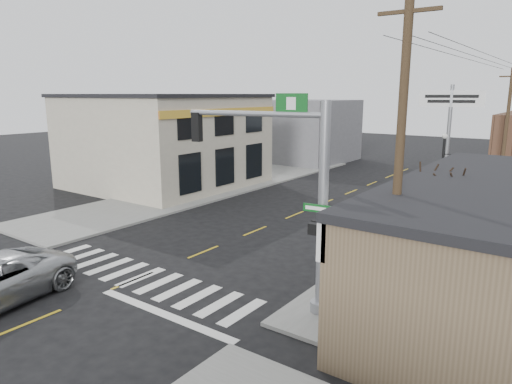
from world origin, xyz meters
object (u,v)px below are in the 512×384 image
Objects in this scene: bare_tree at (442,174)px; utility_pole_far at (506,133)px; lamp_post at (443,176)px; traffic_signal_pole at (300,184)px; dance_center_sign at (450,118)px; guide_sign at (423,219)px; fire_hydrant at (350,266)px; utility_pole_near at (399,165)px.

utility_pole_far reaches higher than bare_tree.
utility_pole_far reaches higher than lamp_post.
utility_pole_far is (2.85, 21.72, 0.28)m from traffic_signal_pole.
bare_tree is (2.45, -10.98, -1.46)m from dance_center_sign.
fire_hydrant is at bearing -110.86° from guide_sign.
utility_pole_far reaches higher than fire_hydrant.
guide_sign is at bearing 97.79° from utility_pole_near.
bare_tree is at bearing -88.38° from utility_pole_far.
fire_hydrant is 0.08× the size of utility_pole_far.
bare_tree is at bearing 50.08° from traffic_signal_pole.
bare_tree reaches higher than fire_hydrant.
dance_center_sign is (-1.22, 8.49, 3.89)m from guide_sign.
utility_pole_near is at bearing -92.06° from bare_tree.
dance_center_sign is at bearing 102.55° from bare_tree.
utility_pole_near is (2.29, -15.34, -0.59)m from dance_center_sign.
bare_tree is 4.44m from utility_pole_near.
fire_hydrant is 6.00m from utility_pole_near.
traffic_signal_pole is at bearing -96.78° from utility_pole_far.
lamp_post is 5.15m from dance_center_sign.
bare_tree is at bearing -94.90° from lamp_post.
traffic_signal_pole is 0.81× the size of utility_pole_far.
lamp_post is at bearing 75.64° from traffic_signal_pole.
fire_hydrant is 13.43m from dance_center_sign.
dance_center_sign is at bearing 81.11° from traffic_signal_pole.
dance_center_sign reaches higher than lamp_post.
traffic_signal_pole is at bearing -115.86° from lamp_post.
utility_pole_near is at bearing 0.57° from traffic_signal_pole.
dance_center_sign is 15.52m from utility_pole_near.
lamp_post is 11.27m from utility_pole_near.
utility_pole_near is (2.97, 0.36, 0.83)m from traffic_signal_pole.
utility_pole_near is 1.13× the size of utility_pole_far.
utility_pole_far reaches higher than traffic_signal_pole.
dance_center_sign is 0.77× the size of utility_pole_near.
utility_pole_far is at bearing 76.11° from traffic_signal_pole.
dance_center_sign is at bearing 83.91° from lamp_post.
fire_hydrant is at bearing 130.25° from utility_pole_near.
bare_tree is (2.73, 1.42, 3.68)m from fire_hydrant.
lamp_post is (-0.32, 4.15, 1.27)m from guide_sign.
fire_hydrant is at bearing -152.56° from bare_tree.
utility_pole_near is at bearing -100.77° from lamp_post.
fire_hydrant is 4.80m from bare_tree.
fire_hydrant is at bearing 76.86° from traffic_signal_pole.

